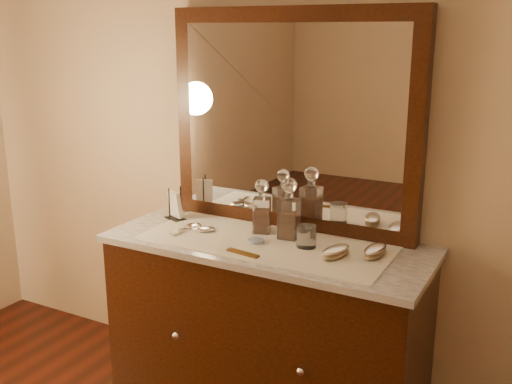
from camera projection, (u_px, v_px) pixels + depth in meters
dresser_cabinet at (266, 332)px, 2.73m from camera, size 1.40×0.55×0.82m
knob_left at (176, 336)px, 2.62m from camera, size 0.04×0.04×0.04m
knob_right at (301, 371)px, 2.34m from camera, size 0.04×0.04×0.04m
marble_top at (267, 245)px, 2.62m from camera, size 1.44×0.59×0.03m
mirror_frame at (292, 121)px, 2.70m from camera, size 1.20×0.08×1.00m
mirror_glass at (289, 122)px, 2.67m from camera, size 1.06×0.01×0.86m
lace_runner at (265, 243)px, 2.60m from camera, size 1.10×0.45×0.00m
pin_dish at (256, 241)px, 2.60m from camera, size 0.09×0.09×0.01m
comb at (243, 253)px, 2.46m from camera, size 0.16×0.05×0.01m
napkin_rack at (175, 206)px, 2.91m from camera, size 0.12×0.10×0.16m
decanter_left at (262, 212)px, 2.71m from camera, size 0.10×0.10×0.25m
decanter_right at (289, 215)px, 2.63m from camera, size 0.09×0.09×0.28m
brush_near at (336, 252)px, 2.43m from camera, size 0.11×0.17×0.04m
brush_far at (375, 251)px, 2.43m from camera, size 0.08×0.17×0.04m
hand_mirror_outer at (190, 227)px, 2.78m from camera, size 0.08×0.20×0.02m
hand_mirror_inner at (202, 229)px, 2.74m from camera, size 0.18×0.14×0.02m
tumblers at (306, 236)px, 2.53m from camera, size 0.08×0.08×0.09m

